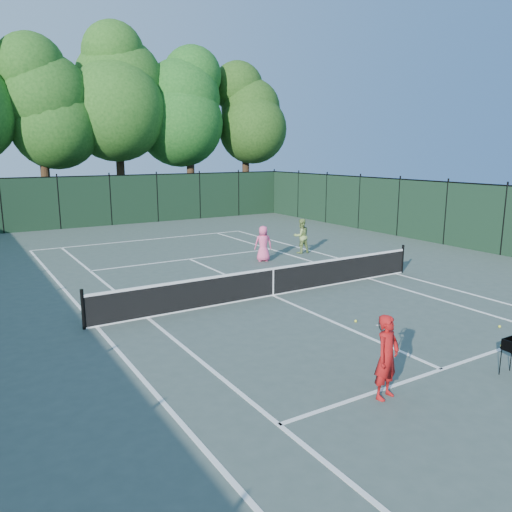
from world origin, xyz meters
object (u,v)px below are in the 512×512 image
loose_ball_near_cart (500,326)px  loose_ball_midcourt (356,321)px  coach (387,357)px  player_green (301,236)px  player_pink (263,244)px

loose_ball_near_cart → loose_ball_midcourt: bearing=141.7°
coach → player_green: bearing=46.7°
coach → loose_ball_midcourt: coach is taller
player_green → loose_ball_near_cart: size_ratio=22.69×
coach → loose_ball_near_cart: coach is taller
player_pink → loose_ball_near_cart: bearing=116.8°
player_pink → loose_ball_midcourt: player_pink is taller
coach → player_green: coach is taller
player_green → loose_ball_near_cart: player_green is taller
coach → loose_ball_near_cart: bearing=-1.5°
loose_ball_near_cart → loose_ball_midcourt: (-2.87, 2.27, 0.00)m
player_pink → coach: bearing=90.0°
coach → player_pink: size_ratio=1.07×
player_green → loose_ball_near_cart: (-1.43, -10.50, -0.74)m
loose_ball_near_cart → player_pink: bearing=95.3°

